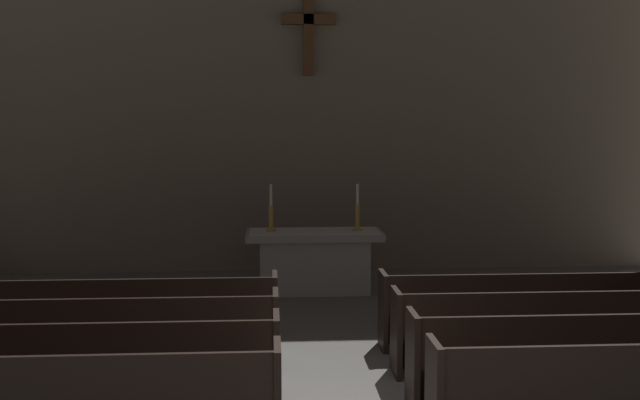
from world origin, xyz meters
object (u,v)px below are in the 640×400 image
pew_left_row_2 (66,367)px  pew_right_row_2 (612,356)px  pew_left_row_3 (90,338)px  pew_right_row_4 (542,308)px  candlestick_left (271,216)px  candlestick_right (357,215)px  pew_right_row_3 (573,329)px  altar (314,260)px  pew_left_row_4 (109,315)px

pew_left_row_2 → pew_right_row_2: same height
pew_left_row_3 → pew_right_row_4: same height
pew_left_row_2 → candlestick_left: (1.95, 5.16, 0.78)m
pew_right_row_4 → candlestick_right: candlestick_right is taller
pew_right_row_4 → pew_right_row_2: bearing=-90.0°
pew_right_row_3 → pew_left_row_2: bearing=-169.5°
pew_left_row_2 → candlestick_left: candlestick_left is taller
pew_left_row_3 → pew_right_row_2: same height
pew_left_row_3 → altar: altar is taller
altar → candlestick_right: 1.01m
pew_right_row_2 → candlestick_right: (-1.95, 5.16, 0.78)m
candlestick_left → candlestick_right: 1.40m
pew_left_row_2 → pew_right_row_2: 5.30m
pew_right_row_3 → pew_right_row_2: bearing=-90.0°
candlestick_left → pew_right_row_4: bearing=-43.6°
pew_left_row_2 → pew_left_row_4: 1.96m
pew_left_row_2 → altar: bearing=62.8°
pew_right_row_2 → candlestick_left: (-3.35, 5.16, 0.78)m
pew_left_row_2 → candlestick_left: 5.57m
candlestick_left → pew_left_row_2: bearing=-110.7°
candlestick_left → candlestick_right: (1.40, 0.00, 0.00)m
pew_left_row_3 → candlestick_right: bearing=51.3°
pew_left_row_2 → pew_left_row_4: (0.00, 1.96, 0.00)m
pew_left_row_4 → pew_right_row_3: bearing=-10.5°
candlestick_left → candlestick_right: bearing=0.0°
altar → candlestick_right: (0.70, 0.00, 0.72)m
pew_right_row_4 → candlestick_right: 3.82m
pew_left_row_2 → pew_right_row_3: same height
pew_left_row_3 → pew_right_row_4: bearing=10.5°
altar → pew_right_row_2: bearing=-62.8°
pew_right_row_2 → altar: (-2.65, 5.16, 0.06)m
pew_right_row_4 → altar: altar is taller
pew_left_row_4 → altar: altar is taller
altar → pew_right_row_4: bearing=-50.3°
pew_left_row_2 → pew_right_row_2: (5.30, 0.00, 0.00)m
candlestick_right → pew_right_row_2: bearing=-69.3°
pew_right_row_2 → pew_right_row_3: same height
pew_right_row_2 → candlestick_right: 5.57m
pew_right_row_2 → pew_left_row_4: bearing=159.7°
pew_right_row_2 → pew_right_row_3: bearing=90.0°
pew_right_row_2 → altar: 5.80m
pew_left_row_4 → pew_right_row_4: 5.30m
pew_left_row_3 → candlestick_left: bearing=65.0°
pew_left_row_4 → pew_right_row_2: bearing=-20.3°
pew_left_row_3 → candlestick_left: 4.67m
pew_left_row_2 → pew_right_row_2: size_ratio=1.00×
pew_left_row_2 → altar: size_ratio=1.83×
pew_right_row_4 → candlestick_left: 4.69m
pew_left_row_2 → candlestick_left: size_ratio=5.31×
candlestick_right → pew_right_row_3: bearing=-65.0°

